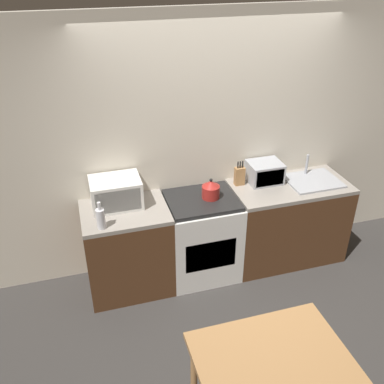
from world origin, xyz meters
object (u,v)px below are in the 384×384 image
object	(u,v)px
stove_range	(201,236)
dining_table	(272,368)
kettle	(211,189)
toaster_oven	(265,172)
microwave	(116,193)
bottle	(101,218)

from	to	relation	value
stove_range	dining_table	world-z (taller)	stove_range
kettle	toaster_oven	size ratio (longest dim) A/B	0.61
toaster_oven	microwave	bearing A→B (deg)	-178.77
stove_range	kettle	distance (m)	0.55
stove_range	kettle	bearing A→B (deg)	-1.83
microwave	toaster_oven	size ratio (longest dim) A/B	1.36
stove_range	toaster_oven	size ratio (longest dim) A/B	2.64
bottle	toaster_oven	world-z (taller)	bottle
kettle	stove_range	bearing A→B (deg)	178.17
stove_range	dining_table	distance (m)	1.80
microwave	dining_table	distance (m)	2.07
microwave	kettle	bearing A→B (deg)	-7.52
dining_table	toaster_oven	bearing A→B (deg)	67.24
stove_range	dining_table	bearing A→B (deg)	-92.78
stove_range	kettle	world-z (taller)	kettle
stove_range	bottle	world-z (taller)	bottle
stove_range	bottle	distance (m)	1.15
bottle	dining_table	xyz separation A→B (m)	(0.90, -1.56, -0.35)
stove_range	kettle	xyz separation A→B (m)	(0.09, -0.00, 0.54)
bottle	microwave	bearing A→B (deg)	62.12
stove_range	microwave	bearing A→B (deg)	171.87
stove_range	toaster_oven	xyz separation A→B (m)	(0.72, 0.15, 0.56)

